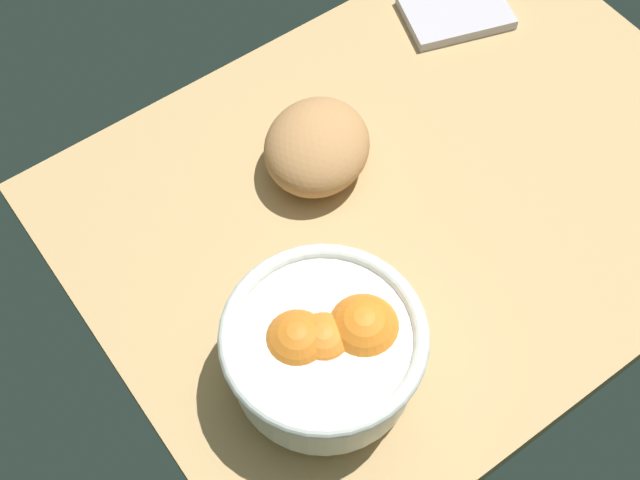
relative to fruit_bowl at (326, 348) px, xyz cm
name	(u,v)px	position (x,y,z in cm)	size (l,w,h in cm)	color
ground_plane	(418,198)	(-22.33, -11.99, -7.88)	(79.23, 59.17, 3.00)	tan
fruit_bowl	(326,348)	(0.00, 0.00, 0.00)	(20.11, 20.11, 11.29)	white
bread_loaf	(317,147)	(-14.66, -21.79, -2.46)	(13.52, 12.02, 7.83)	tan
napkin_folded	(456,12)	(-43.90, -30.93, -5.66)	(13.58, 9.30, 1.43)	#BEB6C1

